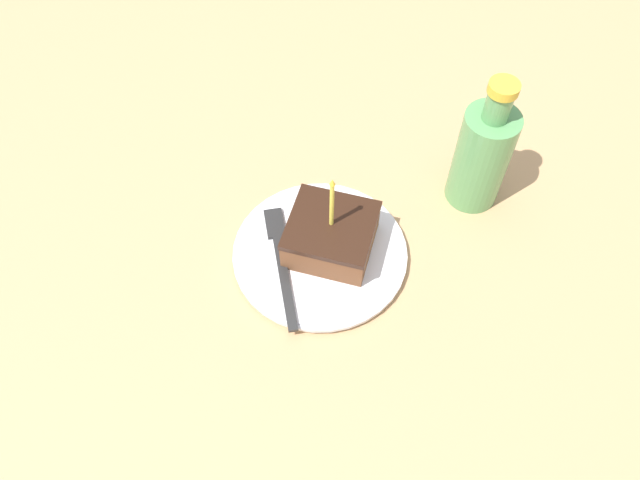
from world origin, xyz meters
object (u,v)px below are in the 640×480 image
(cake_slice, at_px, (331,235))
(bottle, at_px, (482,155))
(fork, at_px, (281,258))
(plate, at_px, (320,254))

(cake_slice, bearing_deg, bottle, 132.08)
(bottle, bearing_deg, fork, -50.05)
(plate, xyz_separation_m, fork, (0.02, -0.04, 0.01))
(cake_slice, distance_m, bottle, 0.22)
(cake_slice, bearing_deg, plate, -44.75)
(plate, height_order, bottle, bottle)
(plate, distance_m, bottle, 0.24)
(cake_slice, xyz_separation_m, fork, (0.04, -0.06, -0.02))
(plate, xyz_separation_m, bottle, (-0.16, 0.17, 0.07))
(cake_slice, height_order, fork, cake_slice)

